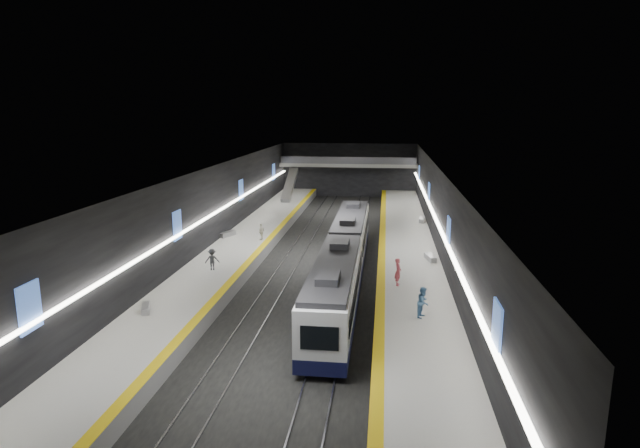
# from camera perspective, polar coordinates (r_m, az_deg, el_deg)

# --- Properties ---
(ground) EXTENTS (70.00, 70.00, 0.00)m
(ground) POSITION_cam_1_polar(r_m,az_deg,el_deg) (47.49, 0.18, -3.72)
(ground) COLOR black
(ground) RESTS_ON ground
(ceiling) EXTENTS (20.00, 70.00, 0.04)m
(ceiling) POSITION_cam_1_polar(r_m,az_deg,el_deg) (45.95, 0.19, 5.92)
(ceiling) COLOR beige
(ceiling) RESTS_ON wall_left
(wall_left) EXTENTS (0.04, 70.00, 8.00)m
(wall_left) POSITION_cam_1_polar(r_m,az_deg,el_deg) (48.74, -11.57, 1.28)
(wall_left) COLOR black
(wall_left) RESTS_ON ground
(wall_right) EXTENTS (0.04, 70.00, 8.00)m
(wall_right) POSITION_cam_1_polar(r_m,az_deg,el_deg) (46.47, 12.53, 0.71)
(wall_right) COLOR black
(wall_right) RESTS_ON ground
(wall_back) EXTENTS (20.00, 0.04, 8.00)m
(wall_back) POSITION_cam_1_polar(r_m,az_deg,el_deg) (81.04, 3.13, 5.77)
(wall_back) COLOR black
(wall_back) RESTS_ON ground
(platform_left) EXTENTS (5.00, 70.00, 1.00)m
(platform_left) POSITION_cam_1_polar(r_m,az_deg,el_deg) (48.79, -8.61, -2.82)
(platform_left) COLOR slate
(platform_left) RESTS_ON ground
(tile_surface_left) EXTENTS (5.00, 70.00, 0.02)m
(tile_surface_left) POSITION_cam_1_polar(r_m,az_deg,el_deg) (48.66, -8.63, -2.24)
(tile_surface_left) COLOR #B4B4AE
(tile_surface_left) RESTS_ON platform_left
(tactile_strip_left) EXTENTS (0.60, 70.00, 0.02)m
(tactile_strip_left) POSITION_cam_1_polar(r_m,az_deg,el_deg) (48.12, -6.10, -2.32)
(tactile_strip_left) COLOR #DDB70B
(tactile_strip_left) RESTS_ON platform_left
(platform_right) EXTENTS (5.00, 70.00, 1.00)m
(platform_right) POSITION_cam_1_polar(r_m,az_deg,el_deg) (47.10, 9.30, -3.38)
(platform_right) COLOR slate
(platform_right) RESTS_ON ground
(tile_surface_right) EXTENTS (5.00, 70.00, 0.02)m
(tile_surface_right) POSITION_cam_1_polar(r_m,az_deg,el_deg) (46.97, 9.32, -2.79)
(tile_surface_right) COLOR #B4B4AE
(tile_surface_right) RESTS_ON platform_right
(tactile_strip_right) EXTENTS (0.60, 70.00, 0.02)m
(tactile_strip_right) POSITION_cam_1_polar(r_m,az_deg,el_deg) (46.92, 6.63, -2.71)
(tactile_strip_right) COLOR #DDB70B
(tactile_strip_right) RESTS_ON platform_right
(rails) EXTENTS (6.52, 70.00, 0.12)m
(rails) POSITION_cam_1_polar(r_m,az_deg,el_deg) (47.48, 0.18, -3.65)
(rails) COLOR gray
(rails) RESTS_ON ground
(train) EXTENTS (2.69, 30.04, 3.60)m
(train) POSITION_cam_1_polar(r_m,az_deg,el_deg) (40.04, 2.57, -3.49)
(train) COLOR #10123B
(train) RESTS_ON ground
(ad_posters) EXTENTS (19.94, 53.50, 2.20)m
(ad_posters) POSITION_cam_1_polar(r_m,az_deg,el_deg) (47.44, 0.33, 1.85)
(ad_posters) COLOR #426CC8
(ad_posters) RESTS_ON wall_left
(cove_light_left) EXTENTS (0.25, 68.60, 0.12)m
(cove_light_left) POSITION_cam_1_polar(r_m,az_deg,el_deg) (48.72, -11.34, 1.04)
(cove_light_left) COLOR white
(cove_light_left) RESTS_ON wall_left
(cove_light_right) EXTENTS (0.25, 68.60, 0.12)m
(cove_light_right) POSITION_cam_1_polar(r_m,az_deg,el_deg) (46.49, 12.27, 0.48)
(cove_light_right) COLOR white
(cove_light_right) RESTS_ON wall_right
(mezzanine_bridge) EXTENTS (20.00, 3.00, 1.50)m
(mezzanine_bridge) POSITION_cam_1_polar(r_m,az_deg,el_deg) (78.88, 3.04, 6.36)
(mezzanine_bridge) COLOR gray
(mezzanine_bridge) RESTS_ON wall_left
(escalator) EXTENTS (1.20, 7.50, 3.92)m
(escalator) POSITION_cam_1_polar(r_m,az_deg,el_deg) (73.22, -3.25, 4.22)
(escalator) COLOR #99999E
(escalator) RESTS_ON platform_left
(bench_left_near) EXTENTS (1.04, 1.66, 0.39)m
(bench_left_near) POSITION_cam_1_polar(r_m,az_deg,el_deg) (34.37, -18.10, -8.54)
(bench_left_near) COLOR #99999E
(bench_left_near) RESTS_ON platform_left
(bench_left_far) EXTENTS (1.26, 1.95, 0.47)m
(bench_left_far) POSITION_cam_1_polar(r_m,az_deg,el_deg) (52.08, -9.84, -1.07)
(bench_left_far) COLOR #99999E
(bench_left_far) RESTS_ON platform_left
(bench_right_near) EXTENTS (0.89, 1.86, 0.44)m
(bench_right_near) POSITION_cam_1_polar(r_m,az_deg,el_deg) (44.21, 11.67, -3.54)
(bench_right_near) COLOR #99999E
(bench_right_near) RESTS_ON platform_right
(bench_right_far) EXTENTS (0.77, 1.92, 0.46)m
(bench_right_far) POSITION_cam_1_polar(r_m,az_deg,el_deg) (58.97, 10.82, 0.43)
(bench_right_far) COLOR #99999E
(bench_right_far) RESTS_ON platform_right
(passenger_right_a) EXTENTS (0.46, 0.70, 1.92)m
(passenger_right_a) POSITION_cam_1_polar(r_m,az_deg,el_deg) (37.46, 8.32, -5.10)
(passenger_right_a) COLOR #D14E5B
(passenger_right_a) RESTS_ON platform_right
(passenger_right_b) EXTENTS (0.98, 1.09, 1.84)m
(passenger_right_b) POSITION_cam_1_polar(r_m,az_deg,el_deg) (32.15, 10.95, -8.21)
(passenger_right_b) COLOR teal
(passenger_right_b) RESTS_ON platform_right
(passenger_left_a) EXTENTS (0.59, 0.99, 1.58)m
(passenger_left_a) POSITION_cam_1_polar(r_m,az_deg,el_deg) (50.09, -6.26, -0.84)
(passenger_left_a) COLOR beige
(passenger_left_a) RESTS_ON platform_left
(passenger_left_b) EXTENTS (1.19, 0.89, 1.64)m
(passenger_left_b) POSITION_cam_1_polar(r_m,az_deg,el_deg) (41.38, -11.43, -3.75)
(passenger_left_b) COLOR #3C3E44
(passenger_left_b) RESTS_ON platform_left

